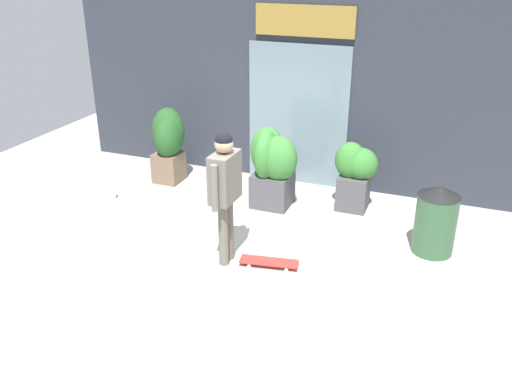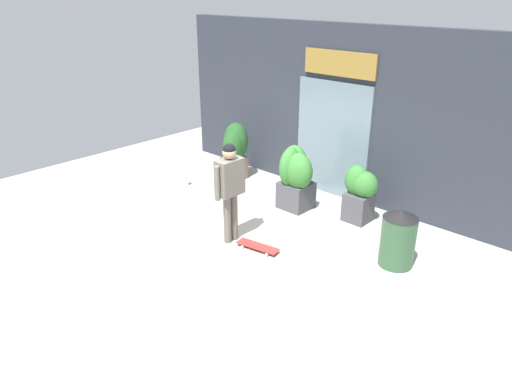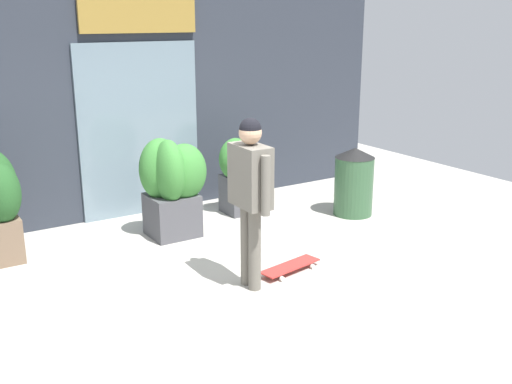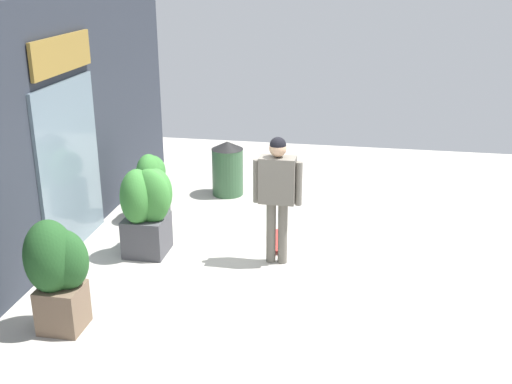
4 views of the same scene
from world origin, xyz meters
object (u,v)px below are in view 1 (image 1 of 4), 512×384
(skateboard, at_px, (269,262))
(planter_box_mid, at_px, (355,173))
(trash_bin, at_px, (436,219))
(planter_box_right, at_px, (169,141))
(planter_box_left, at_px, (271,164))
(skateboarder, at_px, (225,184))

(skateboard, bearing_deg, planter_box_mid, 63.05)
(trash_bin, bearing_deg, planter_box_right, 168.92)
(skateboard, xyz_separation_m, planter_box_mid, (0.64, 2.12, 0.54))
(skateboard, bearing_deg, planter_box_left, 99.08)
(skateboard, xyz_separation_m, planter_box_left, (-0.61, 1.74, 0.66))
(planter_box_left, xyz_separation_m, trash_bin, (2.55, -0.57, -0.24))
(planter_box_right, bearing_deg, planter_box_mid, 1.00)
(skateboarder, bearing_deg, trash_bin, 27.50)
(skateboarder, height_order, trash_bin, skateboarder)
(skateboard, height_order, planter_box_mid, planter_box_mid)
(skateboard, bearing_deg, trash_bin, 20.88)
(planter_box_right, xyz_separation_m, planter_box_mid, (3.27, 0.06, -0.14))
(skateboarder, distance_m, trash_bin, 2.87)
(planter_box_mid, height_order, trash_bin, planter_box_mid)
(skateboard, relative_size, planter_box_right, 0.60)
(skateboarder, bearing_deg, planter_box_right, 134.84)
(planter_box_left, bearing_deg, planter_box_right, 170.74)
(skateboarder, distance_m, planter_box_left, 1.86)
(planter_box_left, bearing_deg, skateboard, -70.72)
(skateboarder, bearing_deg, planter_box_mid, 62.30)
(planter_box_right, bearing_deg, planter_box_left, -9.26)
(skateboarder, height_order, planter_box_mid, skateboarder)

